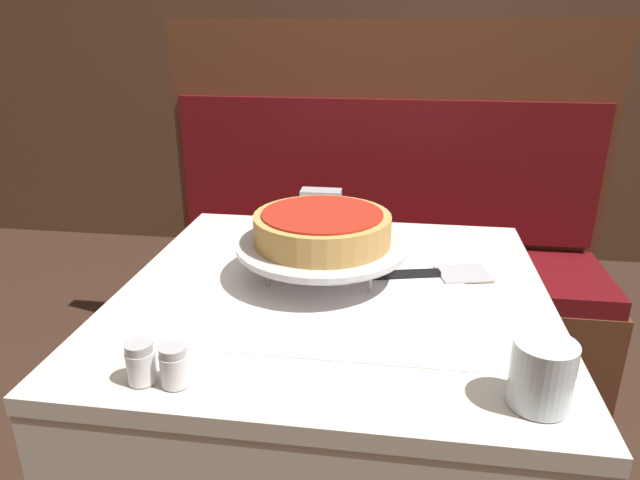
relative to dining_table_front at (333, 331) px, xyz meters
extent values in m
cube|color=beige|center=(0.00, 0.00, 0.08)|extent=(0.82, 0.82, 0.03)
cube|color=white|center=(0.00, 0.00, 0.10)|extent=(0.51, 0.51, 0.00)
cube|color=beige|center=(0.00, 0.00, 0.01)|extent=(0.81, 0.81, 0.12)
cube|color=#4C331E|center=(-0.37, 0.37, -0.29)|extent=(0.05, 0.05, 0.71)
cube|color=#4C331E|center=(0.37, 0.37, -0.29)|extent=(0.05, 0.05, 0.71)
cube|color=#194799|center=(0.34, 1.59, 0.08)|extent=(0.65, 0.65, 0.03)
cube|color=white|center=(0.34, 1.59, 0.10)|extent=(0.41, 0.41, 0.00)
cube|color=#194799|center=(0.34, 1.59, -0.02)|extent=(0.65, 0.65, 0.17)
cube|color=#4C331E|center=(0.05, 1.30, -0.29)|extent=(0.05, 0.05, 0.71)
cube|color=#4C331E|center=(0.64, 1.30, -0.29)|extent=(0.05, 0.05, 0.71)
cube|color=#4C331E|center=(0.05, 1.88, -0.29)|extent=(0.05, 0.05, 0.71)
cube|color=#4C331E|center=(0.64, 1.88, -0.29)|extent=(0.05, 0.05, 0.71)
cube|color=brown|center=(0.06, 0.80, -0.44)|extent=(1.50, 0.46, 0.41)
cube|color=#600F14|center=(0.06, 0.80, -0.21)|extent=(1.47, 0.45, 0.06)
cube|color=brown|center=(0.06, 1.00, 0.21)|extent=(1.50, 0.06, 0.76)
cube|color=#600F14|center=(0.06, 0.96, 0.09)|extent=(1.44, 0.02, 0.49)
cube|color=brown|center=(0.00, 2.09, 0.56)|extent=(6.00, 0.04, 2.40)
cylinder|color=#ADADB2|center=(-0.03, 0.16, 0.13)|extent=(0.01, 0.01, 0.06)
cylinder|color=#ADADB2|center=(-0.13, -0.01, 0.13)|extent=(0.01, 0.01, 0.06)
cylinder|color=#ADADB2|center=(0.07, -0.01, 0.13)|extent=(0.01, 0.01, 0.06)
cylinder|color=#ADADB2|center=(-0.03, 0.05, 0.15)|extent=(0.23, 0.23, 0.01)
cylinder|color=silver|center=(-0.03, 0.05, 0.16)|extent=(0.33, 0.33, 0.01)
cylinder|color=silver|center=(-0.03, 0.05, 0.16)|extent=(0.34, 0.34, 0.01)
cylinder|color=tan|center=(-0.03, 0.05, 0.20)|extent=(0.27, 0.27, 0.06)
cylinder|color=#B22819|center=(-0.03, 0.05, 0.23)|extent=(0.24, 0.24, 0.01)
cube|color=#BCBCC1|center=(0.26, 0.10, 0.10)|extent=(0.12, 0.11, 0.00)
cube|color=black|center=(0.13, 0.07, 0.10)|extent=(0.16, 0.06, 0.01)
cylinder|color=silver|center=(0.32, -0.32, 0.14)|extent=(0.08, 0.08, 0.09)
cylinder|color=silver|center=(-0.23, -0.34, 0.12)|extent=(0.04, 0.04, 0.05)
cylinder|color=#B7B7BC|center=(-0.23, -0.34, 0.15)|extent=(0.04, 0.04, 0.01)
cylinder|color=silver|center=(-0.18, -0.34, 0.12)|extent=(0.04, 0.04, 0.05)
cylinder|color=#B7B7BC|center=(-0.18, -0.34, 0.15)|extent=(0.04, 0.04, 0.01)
cube|color=#B2B2B7|center=(-0.08, 0.36, 0.14)|extent=(0.10, 0.05, 0.09)
cube|color=black|center=(0.40, 1.65, 0.11)|extent=(0.15, 0.15, 0.03)
cylinder|color=black|center=(0.40, 1.65, 0.21)|extent=(0.01, 0.01, 0.15)
cylinder|color=#99194C|center=(0.40, 1.70, 0.19)|extent=(0.04, 0.04, 0.12)
cylinder|color=white|center=(0.40, 1.60, 0.19)|extent=(0.04, 0.04, 0.12)
camera|label=1|loc=(0.12, -0.99, 0.58)|focal=32.00mm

